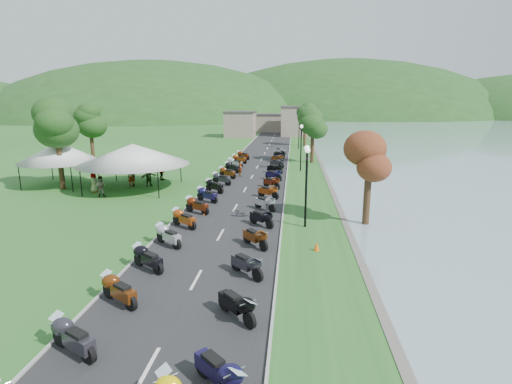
{
  "coord_description": "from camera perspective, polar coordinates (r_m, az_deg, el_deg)",
  "views": [
    {
      "loc": [
        4.17,
        -5.99,
        7.83
      ],
      "look_at": [
        1.56,
        21.75,
        1.3
      ],
      "focal_mm": 28.0,
      "sensor_mm": 36.0,
      "label": 1
    }
  ],
  "objects": [
    {
      "name": "vendor_tent_side",
      "position": [
        40.72,
        -26.2,
        3.6
      ],
      "size": [
        4.75,
        4.75,
        4.0
      ],
      "primitive_type": null,
      "color": "silver",
      "rests_on": "ground"
    },
    {
      "name": "moto_row_right",
      "position": [
        33.9,
        1.93,
        0.78
      ],
      "size": [
        2.6,
        49.81,
        1.1
      ],
      "primitive_type": null,
      "color": "#331411",
      "rests_on": "ground"
    },
    {
      "name": "pedestrian_b",
      "position": [
        35.1,
        -21.22,
        -0.61
      ],
      "size": [
        0.9,
        0.57,
        1.73
      ],
      "primitive_type": "imported",
      "rotation": [
        0.0,
        0.0,
        3.28
      ],
      "color": "slate",
      "rests_on": "ground"
    },
    {
      "name": "pedestrian_c",
      "position": [
        38.51,
        -17.16,
        0.86
      ],
      "size": [
        0.8,
        1.28,
        1.85
      ],
      "primitive_type": "imported",
      "rotation": [
        0.0,
        0.0,
        4.99
      ],
      "color": "slate",
      "rests_on": "ground"
    },
    {
      "name": "tree_lakeside",
      "position": [
        25.82,
        15.81,
        3.04
      ],
      "size": [
        2.52,
        2.52,
        7.01
      ],
      "primitive_type": null,
      "color": "#25511C",
      "rests_on": "ground"
    },
    {
      "name": "vendor_tent_main",
      "position": [
        36.86,
        -17.01,
        3.51
      ],
      "size": [
        6.5,
        6.5,
        4.0
      ],
      "primitive_type": null,
      "color": "silver",
      "rests_on": "ground"
    },
    {
      "name": "road",
      "position": [
        46.84,
        0.19,
        3.58
      ],
      "size": [
        7.0,
        120.0,
        0.02
      ],
      "primitive_type": "cube",
      "color": "#272729",
      "rests_on": "ground"
    },
    {
      "name": "pedestrian_a",
      "position": [
        37.92,
        -17.26,
        0.67
      ],
      "size": [
        0.83,
        0.77,
        1.84
      ],
      "primitive_type": "imported",
      "rotation": [
        0.0,
        0.0,
        0.55
      ],
      "color": "slate",
      "rests_on": "ground"
    },
    {
      "name": "tree_park_left",
      "position": [
        38.68,
        -26.51,
        7.09
      ],
      "size": [
        3.34,
        3.34,
        9.29
      ],
      "primitive_type": null,
      "color": "#25511C",
      "rests_on": "ground"
    },
    {
      "name": "moto_row_left",
      "position": [
        29.62,
        -7.7,
        -1.16
      ],
      "size": [
        2.6,
        50.11,
        1.1
      ],
      "primitive_type": null,
      "color": "#331411",
      "rests_on": "ground"
    },
    {
      "name": "far_building",
      "position": [
        91.36,
        1.51,
        9.84
      ],
      "size": [
        18.0,
        16.0,
        5.0
      ],
      "primitive_type": "cube",
      "color": "gray",
      "rests_on": "ground"
    },
    {
      "name": "hills_backdrop",
      "position": [
        206.19,
        4.29,
        10.98
      ],
      "size": [
        360.0,
        120.0,
        76.0
      ],
      "primitive_type": null,
      "color": "#285621",
      "rests_on": "ground"
    }
  ]
}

